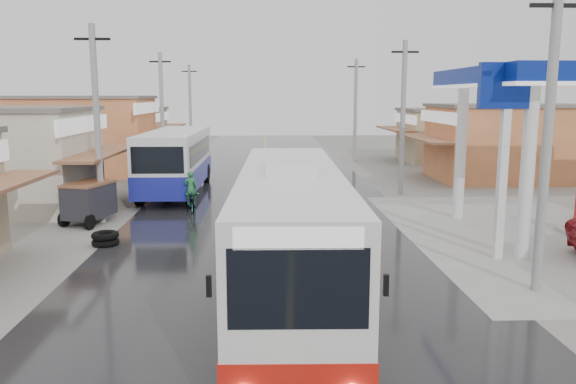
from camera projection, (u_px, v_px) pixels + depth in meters
name	position (u px, v px, depth m)	size (l,w,h in m)	color
ground	(276.00, 295.00, 14.80)	(120.00, 120.00, 0.00)	slate
road	(269.00, 195.00, 29.57)	(12.00, 90.00, 0.02)	black
centre_line	(269.00, 195.00, 29.57)	(0.15, 90.00, 0.01)	#D8CC4C
shopfronts_left	(40.00, 188.00, 31.93)	(11.00, 44.00, 5.20)	tan
utility_poles_left	(139.00, 193.00, 30.24)	(1.60, 50.00, 8.00)	gray
utility_poles_right	(400.00, 194.00, 29.89)	(1.60, 36.00, 8.00)	gray
coach_bus	(290.00, 233.00, 14.14)	(2.97, 11.81, 3.66)	silver
second_bus	(176.00, 160.00, 30.08)	(2.85, 10.04, 3.32)	silver
cyclist	(191.00, 198.00, 25.38)	(0.99, 1.83, 1.88)	black
tricycle_near	(89.00, 200.00, 22.88)	(2.04, 2.58, 1.73)	#26262D
tyre_stack	(105.00, 239.00, 19.68)	(0.95, 0.95, 0.49)	black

